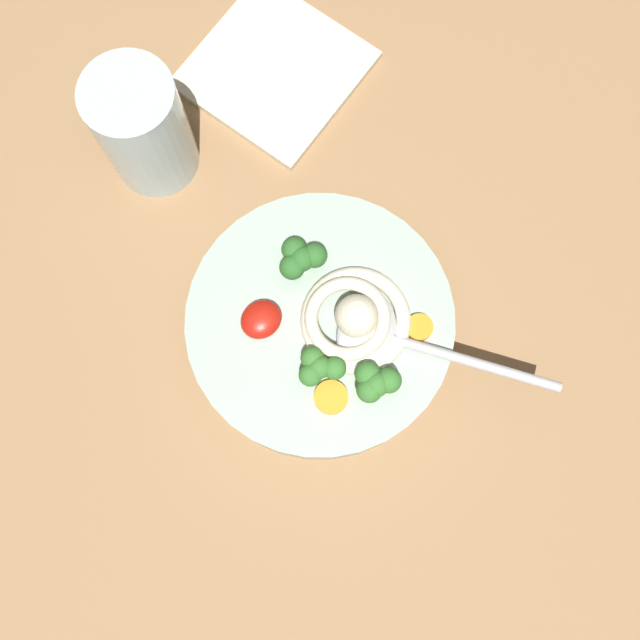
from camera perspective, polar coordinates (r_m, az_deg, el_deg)
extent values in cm
cube|color=#936D47|center=(63.38, 1.64, -4.31)|extent=(108.47, 108.47, 3.10)
cylinder|color=#9EB2A3|center=(59.86, 0.00, -0.53)|extent=(20.90, 20.90, 5.17)
cylinder|color=olive|center=(59.66, 0.00, -0.49)|extent=(18.40, 18.40, 4.76)
torus|color=beige|center=(56.80, 2.75, -0.03)|extent=(8.45, 8.45, 1.17)
torus|color=beige|center=(55.85, 2.12, 0.12)|extent=(9.06, 9.06, 1.05)
sphere|color=beige|center=(55.32, 2.82, 0.31)|extent=(3.28, 3.28, 3.28)
ellipsoid|color=#B7B7BC|center=(56.45, 3.56, -0.86)|extent=(7.44, 7.02, 1.60)
cylinder|color=#B7B7BC|center=(56.96, 10.83, -2.96)|extent=(9.14, 12.83, 0.80)
ellipsoid|color=#B2190F|center=(56.78, -4.53, 0.05)|extent=(3.25, 2.92, 1.46)
cylinder|color=#7A9E60|center=(57.91, -1.32, 4.28)|extent=(1.01, 1.01, 1.08)
sphere|color=#2D6628|center=(56.45, -1.36, 4.73)|extent=(1.98, 1.98, 1.98)
sphere|color=#2D6628|center=(56.47, -2.14, 4.07)|extent=(1.98, 1.98, 1.98)
sphere|color=#2D6628|center=(56.61, -0.42, 4.98)|extent=(1.98, 1.98, 1.98)
sphere|color=#2D6628|center=(56.84, -1.98, 5.43)|extent=(1.98, 1.98, 1.98)
cylinder|color=#7A9E60|center=(56.08, 4.22, -5.10)|extent=(0.99, 0.99, 1.06)
sphere|color=#38752D|center=(54.59, 4.33, -4.90)|extent=(1.94, 1.94, 1.94)
sphere|color=#38752D|center=(54.64, 3.54, -5.56)|extent=(1.94, 1.94, 1.94)
sphere|color=#38752D|center=(54.79, 5.27, -4.61)|extent=(1.94, 1.94, 1.94)
sphere|color=#38752D|center=(54.79, 3.67, -4.14)|extent=(1.94, 1.94, 1.94)
cylinder|color=#7A9E60|center=(56.15, -0.01, -3.82)|extent=(0.90, 0.90, 0.96)
sphere|color=#38752D|center=(54.80, -0.01, -3.61)|extent=(1.76, 1.76, 1.76)
sphere|color=#38752D|center=(54.88, -0.73, -4.21)|extent=(1.76, 1.76, 1.76)
sphere|color=#38752D|center=(54.92, 0.85, -3.36)|extent=(1.76, 1.76, 1.76)
sphere|color=#38752D|center=(55.04, -0.59, -2.92)|extent=(1.76, 1.76, 1.76)
cylinder|color=orange|center=(57.36, 7.59, -0.56)|extent=(2.07, 2.07, 0.70)
cylinder|color=orange|center=(56.10, 0.84, -5.92)|extent=(2.59, 2.59, 0.52)
cylinder|color=silver|center=(63.71, -13.36, 14.02)|extent=(7.32, 7.32, 11.48)
cube|color=beige|center=(70.97, -3.43, 18.54)|extent=(16.95, 16.90, 0.80)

